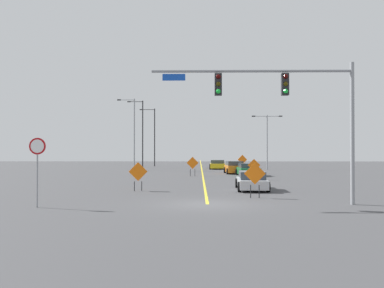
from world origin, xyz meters
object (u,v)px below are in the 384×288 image
object	(u,v)px
street_lamp_near_left	(267,137)
construction_sign_left_shoulder	(242,160)
stop_sign	(37,159)
street_lamp_mid_right	(133,131)
construction_sign_left_lane	(254,167)
construction_sign_median_near	(138,173)
car_orange_passing	(234,168)
traffic_signal_assembly	(286,98)
street_lamp_far_left	(153,134)
street_lamp_mid_left	(142,131)
car_yellow_far	(217,165)
car_green_distant	(248,170)
construction_sign_right_shoulder	(255,176)
construction_sign_median_far	(193,164)
car_silver_near	(252,181)

from	to	relation	value
street_lamp_near_left	construction_sign_left_shoulder	bearing A→B (deg)	-152.23
stop_sign	street_lamp_mid_right	world-z (taller)	street_lamp_mid_right
construction_sign_left_lane	construction_sign_median_near	bearing A→B (deg)	-130.50
street_lamp_mid_right	car_orange_passing	world-z (taller)	street_lamp_mid_right
traffic_signal_assembly	construction_sign_left_lane	xyz separation A→B (m)	(0.60, 16.76, -3.93)
car_orange_passing	street_lamp_near_left	bearing A→B (deg)	61.81
stop_sign	street_lamp_far_left	bearing A→B (deg)	89.71
construction_sign_left_shoulder	street_lamp_mid_left	bearing A→B (deg)	153.96
street_lamp_mid_right	street_lamp_near_left	bearing A→B (deg)	6.46
traffic_signal_assembly	car_yellow_far	bearing A→B (deg)	92.54
street_lamp_far_left	street_lamp_mid_left	world-z (taller)	street_lamp_mid_left
construction_sign_median_near	car_green_distant	bearing A→B (deg)	61.40
construction_sign_right_shoulder	car_orange_passing	size ratio (longest dim) A/B	0.48
traffic_signal_assembly	construction_sign_left_shoulder	distance (m)	34.42
construction_sign_median_near	construction_sign_median_far	world-z (taller)	construction_sign_median_far
construction_sign_right_shoulder	car_silver_near	bearing A→B (deg)	85.05
car_orange_passing	stop_sign	bearing A→B (deg)	-112.04
construction_sign_median_near	car_yellow_far	xyz separation A→B (m)	(6.39, 30.82, -0.55)
car_green_distant	car_orange_passing	bearing A→B (deg)	106.05
traffic_signal_assembly	car_silver_near	bearing A→B (deg)	95.73
construction_sign_median_near	traffic_signal_assembly	bearing A→B (deg)	-39.55
car_silver_near	street_lamp_mid_right	bearing A→B (deg)	113.91
street_lamp_mid_right	construction_sign_left_lane	xyz separation A→B (m)	(13.12, -17.25, -3.85)
car_silver_near	car_yellow_far	size ratio (longest dim) A/B	1.12
construction_sign_left_shoulder	car_orange_passing	xyz separation A→B (m)	(-1.63, -7.63, -0.58)
street_lamp_mid_left	car_yellow_far	world-z (taller)	street_lamp_mid_left
construction_sign_median_far	car_yellow_far	distance (m)	16.08
street_lamp_near_left	construction_sign_median_far	distance (m)	17.46
car_yellow_far	car_silver_near	bearing A→B (deg)	-88.26
street_lamp_far_left	car_green_distant	size ratio (longest dim) A/B	2.06
street_lamp_near_left	car_yellow_far	xyz separation A→B (m)	(-6.44, 1.49, -3.75)
car_orange_passing	car_yellow_far	bearing A→B (deg)	97.22
construction_sign_left_shoulder	car_orange_passing	bearing A→B (deg)	-102.08
street_lamp_near_left	construction_sign_left_lane	distance (m)	19.91
street_lamp_far_left	construction_sign_left_lane	xyz separation A→B (m)	(11.88, -30.25, -3.85)
traffic_signal_assembly	car_silver_near	size ratio (longest dim) A/B	2.14
street_lamp_far_left	construction_sign_median_near	distance (m)	40.69
street_lamp_mid_left	car_green_distant	distance (m)	22.77
street_lamp_far_left	street_lamp_mid_right	size ratio (longest dim) A/B	1.00
construction_sign_median_near	construction_sign_left_shoulder	bearing A→B (deg)	71.15
car_silver_near	construction_sign_left_lane	bearing A→B (deg)	81.79
construction_sign_left_shoulder	construction_sign_median_far	distance (m)	13.90
street_lamp_mid_left	car_silver_near	bearing A→B (deg)	-70.87
street_lamp_far_left	stop_sign	bearing A→B (deg)	-90.29
construction_sign_left_lane	car_green_distant	bearing A→B (deg)	88.21
construction_sign_right_shoulder	street_lamp_mid_left	bearing A→B (deg)	106.37
stop_sign	car_orange_passing	size ratio (longest dim) A/B	0.80
street_lamp_mid_left	construction_sign_median_far	xyz separation A→B (m)	(7.55, -19.16, -4.06)
construction_sign_left_shoulder	car_orange_passing	world-z (taller)	construction_sign_left_shoulder
construction_sign_median_far	car_orange_passing	distance (m)	6.64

